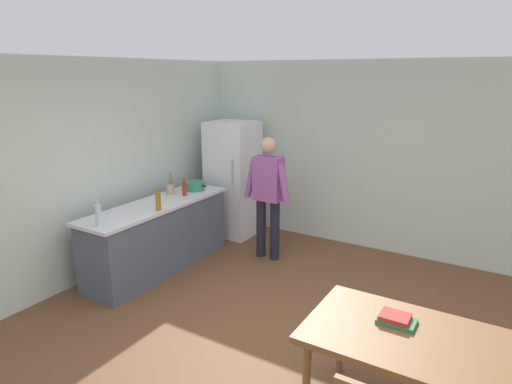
# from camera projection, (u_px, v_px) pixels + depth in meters

# --- Properties ---
(ground_plane) EXTENTS (14.00, 14.00, 0.00)m
(ground_plane) POSITION_uv_depth(u_px,v_px,m) (258.00, 345.00, 4.21)
(ground_plane) COLOR brown
(wall_back) EXTENTS (6.40, 0.12, 2.70)m
(wall_back) POSITION_uv_depth(u_px,v_px,m) (365.00, 156.00, 6.33)
(wall_back) COLOR silver
(wall_back) RESTS_ON ground_plane
(wall_left) EXTENTS (0.12, 5.60, 2.70)m
(wall_left) POSITION_uv_depth(u_px,v_px,m) (83.00, 172.00, 5.32)
(wall_left) COLOR silver
(wall_left) RESTS_ON ground_plane
(kitchen_counter) EXTENTS (0.64, 2.20, 0.90)m
(kitchen_counter) POSITION_uv_depth(u_px,v_px,m) (159.00, 236.00, 5.76)
(kitchen_counter) COLOR #4C5666
(kitchen_counter) RESTS_ON ground_plane
(refrigerator) EXTENTS (0.70, 0.67, 1.80)m
(refrigerator) POSITION_uv_depth(u_px,v_px,m) (233.00, 179.00, 6.91)
(refrigerator) COLOR white
(refrigerator) RESTS_ON ground_plane
(person) EXTENTS (0.70, 0.22, 1.70)m
(person) POSITION_uv_depth(u_px,v_px,m) (268.00, 190.00, 5.96)
(person) COLOR #1E1E2D
(person) RESTS_ON ground_plane
(dining_table) EXTENTS (1.40, 0.90, 0.75)m
(dining_table) POSITION_uv_depth(u_px,v_px,m) (407.00, 344.00, 3.09)
(dining_table) COLOR brown
(dining_table) RESTS_ON ground_plane
(cooking_pot) EXTENTS (0.40, 0.28, 0.12)m
(cooking_pot) POSITION_uv_depth(u_px,v_px,m) (195.00, 186.00, 6.26)
(cooking_pot) COLOR #2D845B
(cooking_pot) RESTS_ON kitchen_counter
(utensil_jar) EXTENTS (0.11, 0.11, 0.32)m
(utensil_jar) POSITION_uv_depth(u_px,v_px,m) (170.00, 189.00, 6.03)
(utensil_jar) COLOR tan
(utensil_jar) RESTS_ON kitchen_counter
(bottle_oil_amber) EXTENTS (0.06, 0.06, 0.28)m
(bottle_oil_amber) POSITION_uv_depth(u_px,v_px,m) (158.00, 201.00, 5.32)
(bottle_oil_amber) COLOR #996619
(bottle_oil_amber) RESTS_ON kitchen_counter
(bottle_sauce_red) EXTENTS (0.06, 0.06, 0.24)m
(bottle_sauce_red) POSITION_uv_depth(u_px,v_px,m) (184.00, 189.00, 5.97)
(bottle_sauce_red) COLOR #B22319
(bottle_sauce_red) RESTS_ON kitchen_counter
(bottle_water_clear) EXTENTS (0.07, 0.07, 0.30)m
(bottle_water_clear) POSITION_uv_depth(u_px,v_px,m) (98.00, 215.00, 4.77)
(bottle_water_clear) COLOR silver
(bottle_water_clear) RESTS_ON kitchen_counter
(book_stack) EXTENTS (0.27, 0.19, 0.06)m
(book_stack) POSITION_uv_depth(u_px,v_px,m) (396.00, 319.00, 3.21)
(book_stack) COLOR #387A47
(book_stack) RESTS_ON dining_table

